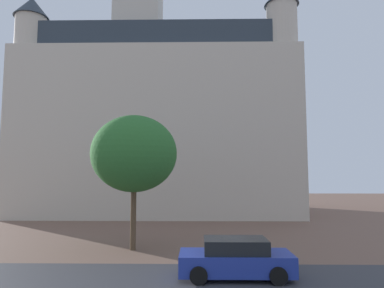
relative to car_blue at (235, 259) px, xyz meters
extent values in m
plane|color=brown|center=(-1.56, -1.12, -0.70)|extent=(120.00, 120.00, 0.00)
cube|color=beige|center=(-5.35, 23.19, 7.11)|extent=(26.60, 15.33, 15.61)
cube|color=#2D3842|center=(-5.35, 23.19, 16.12)|extent=(24.47, 14.10, 2.40)
cube|color=beige|center=(-8.09, 23.19, 15.87)|extent=(4.93, 4.93, 33.14)
cylinder|color=beige|center=(-17.15, 17.03, 8.65)|extent=(2.80, 2.80, 18.70)
cone|color=#2D3842|center=(-17.15, 17.03, 19.00)|extent=(3.20, 3.20, 2.00)
cylinder|color=beige|center=(6.45, 17.03, 9.16)|extent=(2.80, 2.80, 19.72)
cube|color=#23389E|center=(0.00, 0.00, -0.14)|extent=(4.25, 1.73, 0.75)
cube|color=black|center=(0.00, 0.00, 0.49)|extent=(2.38, 1.52, 0.52)
cylinder|color=black|center=(1.40, 0.86, -0.38)|extent=(0.64, 0.22, 0.64)
cylinder|color=black|center=(1.40, -0.86, -0.38)|extent=(0.64, 0.22, 0.64)
cylinder|color=black|center=(-1.40, 0.86, -0.38)|extent=(0.64, 0.22, 0.64)
cylinder|color=black|center=(-1.40, -0.86, -0.38)|extent=(0.64, 0.22, 0.64)
cylinder|color=brown|center=(-4.81, 4.63, 0.90)|extent=(0.30, 0.30, 3.19)
ellipsoid|color=#2D6B2D|center=(-4.81, 4.63, 4.31)|extent=(4.54, 4.54, 4.09)
camera|label=1|loc=(-1.43, -13.04, 3.16)|focal=31.25mm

